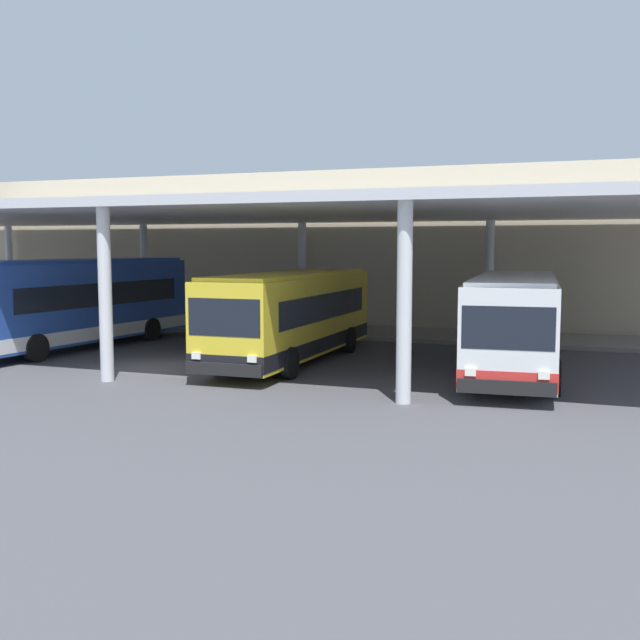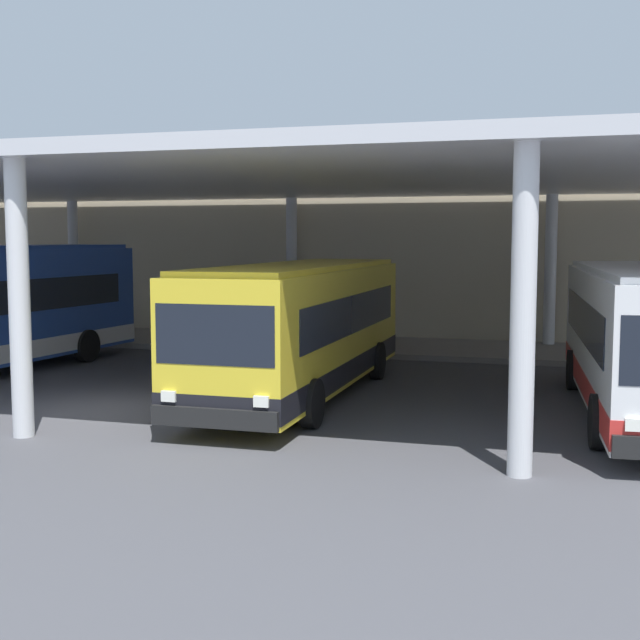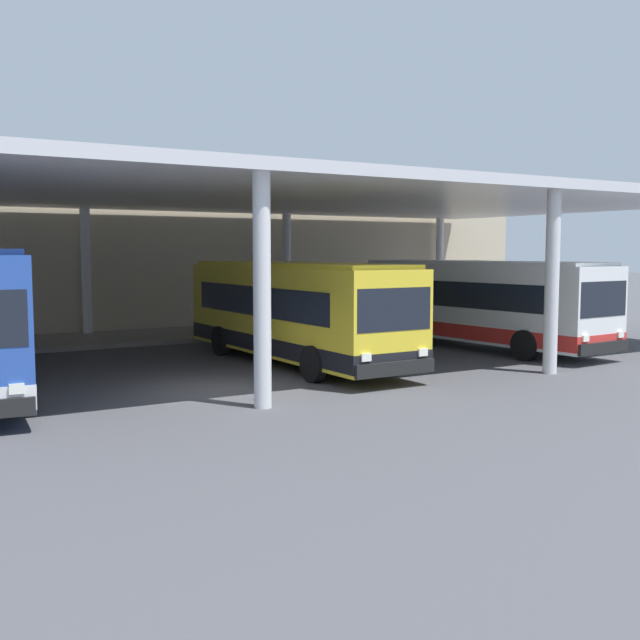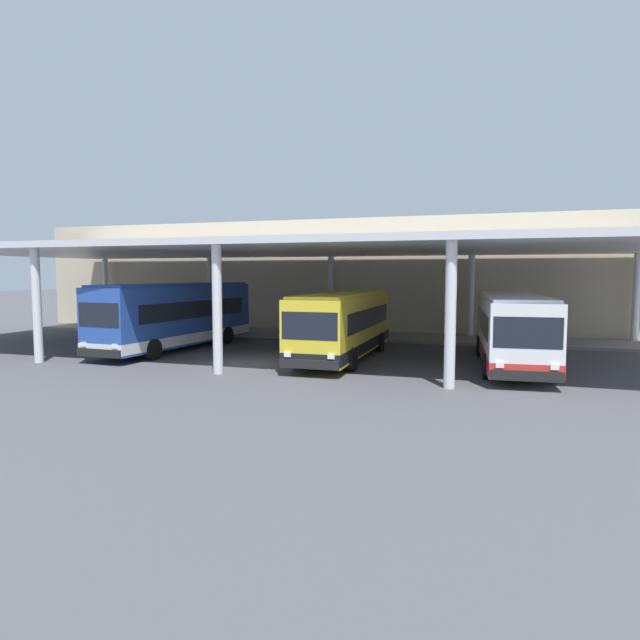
% 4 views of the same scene
% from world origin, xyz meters
% --- Properties ---
extents(ground_plane, '(200.00, 200.00, 0.00)m').
position_xyz_m(ground_plane, '(0.00, 0.00, 0.00)').
color(ground_plane, '#47474C').
extents(platform_kerb, '(42.00, 4.50, 0.18)m').
position_xyz_m(platform_kerb, '(0.00, 11.75, 0.09)').
color(platform_kerb, gray).
rests_on(platform_kerb, ground).
extents(station_building_facade, '(48.00, 1.60, 7.87)m').
position_xyz_m(station_building_facade, '(0.00, 15.00, 3.94)').
color(station_building_facade, '#C1B293').
rests_on(station_building_facade, ground).
extents(canopy_shelter, '(40.00, 17.00, 5.55)m').
position_xyz_m(canopy_shelter, '(0.00, 5.50, 5.29)').
color(canopy_shelter, silver).
rests_on(canopy_shelter, ground).
extents(bus_second_bay, '(2.80, 10.55, 3.17)m').
position_xyz_m(bus_second_bay, '(3.82, 2.96, 1.66)').
color(bus_second_bay, yellow).
rests_on(bus_second_bay, ground).
extents(bus_middle_bay, '(3.26, 10.68, 3.17)m').
position_xyz_m(bus_middle_bay, '(11.48, 2.95, 1.66)').
color(bus_middle_bay, white).
rests_on(bus_middle_bay, ground).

